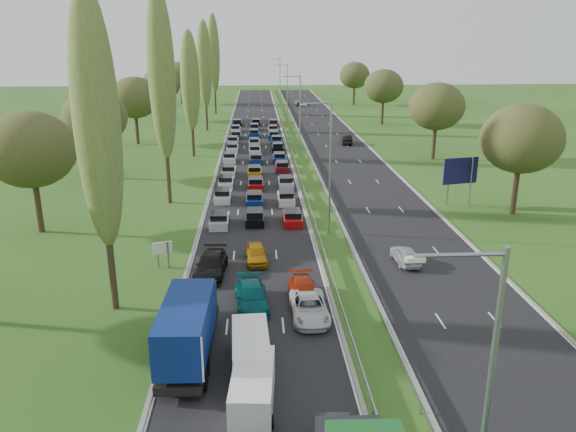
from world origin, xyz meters
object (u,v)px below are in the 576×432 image
object	(u,v)px
info_sign	(163,251)
direction_sign	(460,173)
near_car_3	(211,265)
blue_lorry	(189,326)
white_van_rear	(251,349)
white_van_front	(253,387)

from	to	relation	value
info_sign	direction_sign	bearing A→B (deg)	28.04
near_car_3	blue_lorry	xyz separation A→B (m)	(-0.32, -11.53, 1.16)
blue_lorry	direction_sign	world-z (taller)	direction_sign
white_van_rear	direction_sign	xyz separation A→B (m)	(21.87, 29.54, 2.54)
near_car_3	white_van_rear	world-z (taller)	white_van_rear
white_van_rear	blue_lorry	bearing A→B (deg)	161.03
near_car_3	info_sign	bearing A→B (deg)	160.92
blue_lorry	white_van_front	xyz separation A→B (m)	(3.54, -4.48, -0.92)
blue_lorry	near_car_3	bearing A→B (deg)	90.34
near_car_3	white_van_rear	bearing A→B (deg)	-71.83
blue_lorry	info_sign	bearing A→B (deg)	106.87
white_van_rear	direction_sign	world-z (taller)	direction_sign
info_sign	blue_lorry	bearing A→B (deg)	-75.07
direction_sign	white_van_front	bearing A→B (deg)	-123.37
white_van_front	direction_sign	world-z (taller)	direction_sign
info_sign	direction_sign	xyz separation A→B (m)	(28.80, 15.34, 2.20)
near_car_3	direction_sign	xyz separation A→B (m)	(24.96, 17.00, 2.78)
white_van_front	white_van_rear	bearing A→B (deg)	96.11
white_van_front	info_sign	bearing A→B (deg)	115.77
blue_lorry	white_van_rear	world-z (taller)	blue_lorry
white_van_front	info_sign	xyz separation A→B (m)	(-7.06, 17.67, 0.35)
blue_lorry	info_sign	distance (m)	13.67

